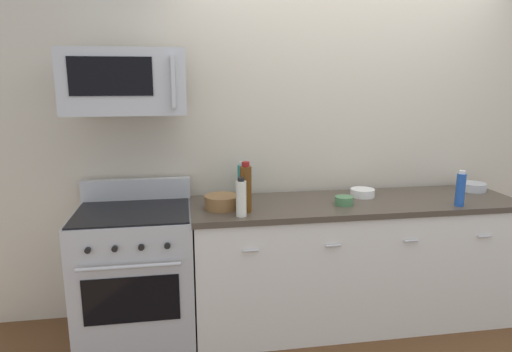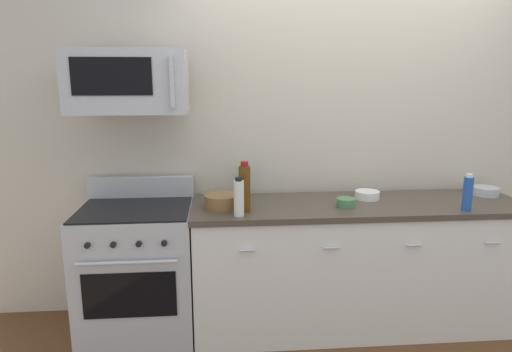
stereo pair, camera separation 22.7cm
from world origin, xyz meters
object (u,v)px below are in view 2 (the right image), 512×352
Objects in this scene: bowl_green_glaze at (346,202)px; bowl_wooden_salad at (222,201)px; bottle_sparkling_teal at (245,180)px; bottle_wine_amber at (245,188)px; microwave at (129,82)px; range_oven at (139,271)px; bottle_vinegar_white at (239,198)px; bowl_white_ceramic at (367,195)px; bowl_steel_prep at (486,191)px; bottle_soda_blue at (468,193)px.

bowl_wooden_salad is at bearing 176.85° from bowl_green_glaze.
bottle_wine_amber is at bearing -94.26° from bottle_sparkling_teal.
bottle_sparkling_teal is 0.80× the size of bottle_wine_amber.
bowl_wooden_salad is (0.58, -0.08, -0.78)m from microwave.
range_oven is 4.30× the size of bottle_vinegar_white.
bowl_steel_prep is at bearing 1.77° from bowl_white_ceramic.
bottle_sparkling_teal is at bearing 12.87° from microwave.
microwave reaches higher than bottle_wine_amber.
bowl_wooden_salad reaches higher than bowl_white_ceramic.
bowl_wooden_salad is at bearing -124.11° from bottle_sparkling_teal.
bowl_white_ceramic is 0.76× the size of bowl_wooden_salad.
bottle_wine_amber is (0.73, -0.18, -0.67)m from microwave.
bowl_steel_prep is at bearing 1.92° from microwave.
range_oven is 4.35× the size of bottle_soda_blue.
bottle_soda_blue is at bearing -3.78° from bottle_wine_amber.
bottle_sparkling_teal is 0.32m from bowl_wooden_salad.
microwave is 1.05m from bottle_sparkling_teal.
microwave is 4.25× the size of bowl_white_ceramic.
bottle_wine_amber is at bearing -34.61° from bowl_wooden_salad.
range_oven is 1.70m from bowl_white_ceramic.
bottle_wine_amber is 1.74× the size of bowl_steel_prep.
range_oven reaches higher than bowl_green_glaze.
bottle_sparkling_teal is at bearing 55.89° from bowl_wooden_salad.
bottle_sparkling_teal is at bearing 177.19° from bowl_steel_prep.
bowl_white_ceramic is (0.94, 0.33, -0.09)m from bottle_vinegar_white.
bottle_vinegar_white reaches higher than range_oven.
bottle_wine_amber is 1.84m from bowl_steel_prep.
microwave is (0.00, 0.04, 1.28)m from range_oven.
bottle_wine_amber reaches higher than range_oven.
range_oven is at bearing -90.29° from microwave.
range_oven is 2.27m from bottle_soda_blue.
bottle_soda_blue is at bearing -0.21° from bottle_vinegar_white.
bowl_green_glaze is (-0.21, -0.19, -0.00)m from bowl_white_ceramic.
microwave is at bearing 158.21° from bottle_vinegar_white.
bowl_wooden_salad is (-0.17, -0.26, -0.08)m from bottle_sparkling_teal.
bowl_steel_prep is at bearing 8.48° from bottle_wine_amber.
microwave is 2.99× the size of bottle_vinegar_white.
bowl_wooden_salad reaches higher than bowl_steel_prep.
bottle_soda_blue is 1.62m from bowl_wooden_salad.
bowl_wooden_salad is at bearing -175.07° from bowl_steel_prep.
bottle_sparkling_teal is 0.36m from bottle_wine_amber.
bottle_sparkling_teal reaches higher than bowl_white_ceramic.
bottle_soda_blue is at bearing -7.03° from bowl_wooden_salad.
microwave is at bearing 172.67° from bottle_soda_blue.
bowl_green_glaze is at bearing -3.15° from bowl_wooden_salad.
bowl_white_ceramic is 0.28m from bowl_green_glaze.
bottle_soda_blue is 1.50m from bottle_sparkling_teal.
bottle_vinegar_white is at bearing -168.98° from bowl_steel_prep.
bottle_soda_blue is 0.74× the size of bottle_wine_amber.
bottle_wine_amber is (-1.46, 0.10, 0.04)m from bottle_soda_blue.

